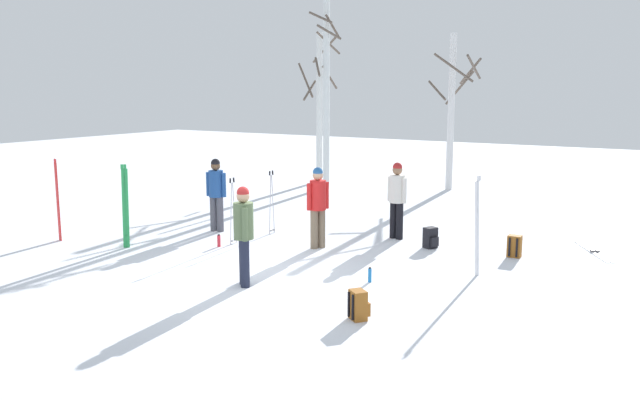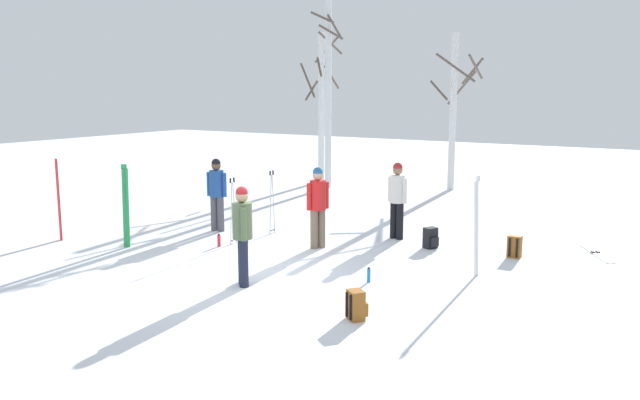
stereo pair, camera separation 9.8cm
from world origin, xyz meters
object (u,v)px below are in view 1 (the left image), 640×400
object	(u,v)px
ski_poles_0	(272,200)
water_bottle_1	(219,241)
backpack_0	(515,246)
backpack_1	(431,238)
ski_pair_lying_0	(594,251)
ski_poles_1	(233,209)
birch_tree_2	(452,107)
ski_pair_planted_1	(477,227)
person_2	(318,202)
ski_pair_planted_0	(58,200)
ski_pair_planted_2	(125,207)
water_bottle_0	(370,275)
birch_tree_1	(326,87)
birch_tree_0	(319,103)
person_1	(397,195)
person_0	(244,229)
backpack_2	(358,305)
person_3	(216,190)

from	to	relation	value
ski_poles_0	water_bottle_1	bearing A→B (deg)	-97.64
backpack_0	backpack_1	size ratio (longest dim) A/B	1.00
ski_pair_lying_0	ski_poles_1	distance (m)	7.60
birch_tree_2	backpack_1	bearing A→B (deg)	-72.69
ski_pair_planted_1	backpack_0	size ratio (longest dim) A/B	4.15
backpack_0	backpack_1	world-z (taller)	same
person_2	water_bottle_1	size ratio (longest dim) A/B	6.39
ski_pair_planted_0	ski_pair_planted_1	xyz separation A→B (m)	(8.75, 2.03, 0.01)
ski_pair_planted_2	water_bottle_1	world-z (taller)	ski_pair_planted_2
backpack_1	birch_tree_2	xyz separation A→B (m)	(-2.44, 7.83, 2.49)
ski_pair_planted_1	water_bottle_0	size ratio (longest dim) A/B	6.83
water_bottle_1	birch_tree_1	xyz separation A→B (m)	(-2.30, 8.37, 3.22)
ski_pair_lying_0	water_bottle_1	distance (m)	7.81
ski_pair_planted_1	birch_tree_0	xyz separation A→B (m)	(-8.61, 8.82, 1.88)
birch_tree_0	birch_tree_2	size ratio (longest dim) A/B	1.03
backpack_0	ski_pair_planted_2	bearing A→B (deg)	-154.43
water_bottle_1	person_2	bearing A→B (deg)	28.24
ski_pair_planted_0	water_bottle_0	world-z (taller)	ski_pair_planted_0
person_1	water_bottle_0	distance (m)	3.55
ski_pair_lying_0	person_0	bearing A→B (deg)	-130.40
person_1	birch_tree_0	bearing A→B (deg)	132.00
birch_tree_2	ski_pair_lying_0	bearing A→B (deg)	-49.63
ski_pair_planted_2	backpack_2	distance (m)	6.40
person_1	birch_tree_0	distance (m)	9.36
backpack_1	birch_tree_1	bearing A→B (deg)	135.20
person_3	ski_pair_lying_0	xyz separation A→B (m)	(7.94, 2.47, -0.97)
person_0	ski_pair_lying_0	size ratio (longest dim) A/B	1.08
ski_pair_lying_0	backpack_1	xyz separation A→B (m)	(-3.01, -1.42, 0.20)
ski_pair_planted_2	ski_pair_lying_0	world-z (taller)	ski_pair_planted_2
ski_pair_planted_1	ski_pair_planted_2	xyz separation A→B (m)	(-6.98, -1.71, -0.03)
ski_poles_0	birch_tree_1	world-z (taller)	birch_tree_1
water_bottle_0	person_3	bearing A→B (deg)	159.77
person_3	ski_pair_planted_1	distance (m)	6.42
ski_pair_planted_2	water_bottle_0	world-z (taller)	ski_pair_planted_2
birch_tree_0	birch_tree_2	world-z (taller)	birch_tree_0
ski_poles_1	backpack_2	size ratio (longest dim) A/B	3.27
ski_pair_planted_0	backpack_1	xyz separation A→B (m)	(7.27, 3.60, -0.69)
ski_poles_0	backpack_0	size ratio (longest dim) A/B	3.33
ski_pair_planted_1	ski_poles_1	xyz separation A→B (m)	(-5.28, -0.28, -0.14)
person_2	ski_pair_lying_0	world-z (taller)	person_2
ski_poles_1	backpack_2	distance (m)	5.33
person_1	birch_tree_2	world-z (taller)	birch_tree_2
person_2	birch_tree_2	distance (m)	9.23
water_bottle_1	birch_tree_1	bearing A→B (deg)	105.35
person_2	backpack_0	world-z (taller)	person_2
ski_pair_lying_0	water_bottle_1	bearing A→B (deg)	-152.20
ski_pair_planted_1	water_bottle_1	xyz separation A→B (m)	(-5.37, -0.65, -0.78)
person_3	birch_tree_1	distance (m)	7.68
ski_poles_0	birch_tree_0	world-z (taller)	birch_tree_0
backpack_0	birch_tree_2	size ratio (longest dim) A/B	0.09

